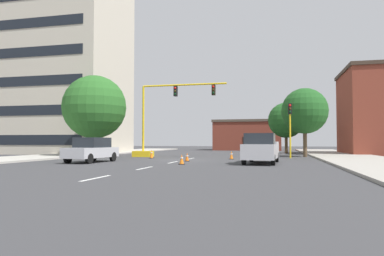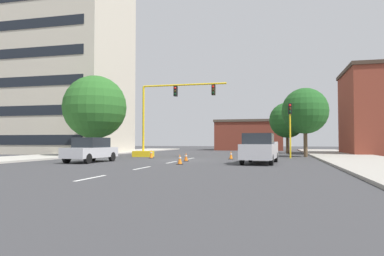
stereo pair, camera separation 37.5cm
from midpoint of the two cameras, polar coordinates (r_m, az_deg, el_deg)
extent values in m
plane|color=#38383A|center=(27.88, -1.76, -5.18)|extent=(160.00, 160.00, 0.00)
cube|color=#B2ADA3|center=(40.54, -17.42, -4.04)|extent=(6.00, 56.00, 0.14)
cube|color=#9E998E|center=(35.50, 23.35, -4.25)|extent=(6.00, 56.00, 0.14)
cube|color=silver|center=(14.83, -15.90, -7.76)|extent=(0.16, 2.40, 0.01)
cube|color=silver|center=(19.80, -8.12, -6.39)|extent=(0.16, 2.40, 0.01)
cube|color=silver|center=(25.00, -3.53, -5.52)|extent=(0.16, 2.40, 0.01)
cube|color=silver|center=(30.30, -0.54, -4.94)|extent=(0.16, 2.40, 0.01)
cube|color=beige|center=(47.99, -19.93, 9.88)|extent=(13.89, 11.14, 22.75)
cube|color=black|center=(42.38, -24.23, -1.76)|extent=(11.39, 0.06, 1.10)
cube|color=black|center=(42.52, -24.16, 2.62)|extent=(11.39, 0.06, 1.10)
cube|color=black|center=(42.90, -24.09, 6.95)|extent=(11.39, 0.06, 1.10)
cube|color=black|center=(43.52, -24.02, 11.18)|extent=(11.39, 0.06, 1.10)
cube|color=black|center=(44.37, -23.96, 15.27)|extent=(11.39, 0.06, 1.10)
cube|color=brown|center=(60.93, 8.82, -1.35)|extent=(10.85, 8.20, 4.60)
cube|color=#4C4238|center=(61.01, 8.81, 1.00)|extent=(11.15, 8.50, 0.40)
cube|color=black|center=(56.81, 8.52, -2.51)|extent=(1.10, 0.06, 2.20)
cube|color=yellow|center=(34.18, -8.18, -4.14)|extent=(1.80, 1.20, 0.55)
cylinder|color=yellow|center=(34.22, -8.15, 1.51)|extent=(0.20, 0.20, 6.20)
cylinder|color=yellow|center=(33.33, -1.64, 6.95)|extent=(8.02, 0.16, 0.16)
cube|color=black|center=(33.46, -2.97, 5.92)|extent=(0.32, 0.36, 0.95)
sphere|color=red|center=(33.32, -3.06, 6.44)|extent=(0.20, 0.20, 0.20)
sphere|color=#38280A|center=(33.28, -3.06, 5.96)|extent=(0.20, 0.20, 0.20)
sphere|color=black|center=(33.24, -3.07, 5.48)|extent=(0.20, 0.20, 0.20)
cube|color=black|center=(32.65, 3.16, 6.12)|extent=(0.32, 0.36, 0.95)
sphere|color=red|center=(32.51, 3.10, 6.65)|extent=(0.20, 0.20, 0.20)
sphere|color=#38280A|center=(32.47, 3.10, 6.16)|extent=(0.20, 0.20, 0.20)
sphere|color=black|center=(32.43, 3.10, 5.67)|extent=(0.20, 0.20, 0.20)
cylinder|color=yellow|center=(32.04, 15.18, -0.42)|extent=(0.14, 0.14, 4.80)
cube|color=black|center=(32.15, 15.15, 3.01)|extent=(0.32, 0.36, 0.95)
sphere|color=red|center=(31.99, 15.16, 3.53)|extent=(0.20, 0.20, 0.20)
sphere|color=#38280A|center=(31.96, 15.16, 3.03)|extent=(0.20, 0.20, 0.20)
sphere|color=black|center=(31.94, 15.17, 2.53)|extent=(0.20, 0.20, 0.20)
cylinder|color=brown|center=(34.77, -15.76, -2.45)|extent=(0.36, 0.36, 2.49)
sphere|color=#286023|center=(34.93, -15.70, 3.28)|extent=(5.98, 5.98, 5.98)
cylinder|color=#4C3823|center=(45.37, 14.69, -2.40)|extent=(0.36, 0.36, 2.45)
sphere|color=#1E511E|center=(45.45, 14.65, 1.22)|extent=(4.39, 4.39, 4.39)
cylinder|color=brown|center=(35.19, 17.43, -2.23)|extent=(0.36, 0.36, 2.73)
sphere|color=#1E511E|center=(35.31, 17.38, 2.64)|extent=(4.35, 4.35, 4.35)
cube|color=#BCBCC1|center=(24.12, 10.66, -3.68)|extent=(2.35, 5.52, 0.95)
cube|color=#1E2328|center=(23.22, 10.41, -1.71)|extent=(1.95, 1.92, 0.70)
cube|color=#BCBCC1|center=(25.30, 10.94, -2.35)|extent=(2.18, 2.93, 0.16)
cylinder|color=black|center=(22.23, 12.47, -5.03)|extent=(0.26, 0.69, 0.68)
cylinder|color=black|center=(22.44, 7.87, -5.03)|extent=(0.26, 0.69, 0.68)
cylinder|color=black|center=(25.89, 13.09, -4.61)|extent=(0.26, 0.69, 0.68)
cylinder|color=black|center=(26.07, 9.13, -4.62)|extent=(0.26, 0.69, 0.68)
cube|color=#B7B7BC|center=(25.96, -16.26, -3.80)|extent=(2.15, 4.62, 0.70)
cube|color=#1E2328|center=(26.03, -16.12, -2.26)|extent=(1.85, 2.41, 0.70)
cylinder|color=black|center=(27.71, -15.96, -4.42)|extent=(0.27, 0.69, 0.68)
cylinder|color=black|center=(26.85, -12.99, -4.52)|extent=(0.27, 0.69, 0.68)
cylinder|color=black|center=(25.20, -19.76, -4.61)|extent=(0.27, 0.69, 0.68)
cylinder|color=black|center=(24.25, -16.62, -4.75)|extent=(0.27, 0.69, 0.68)
cube|color=black|center=(22.67, -2.14, -5.83)|extent=(0.36, 0.36, 0.04)
cone|color=orange|center=(22.65, -2.14, -5.00)|extent=(0.28, 0.28, 0.62)
cylinder|color=white|center=(22.65, -2.14, -4.81)|extent=(0.19, 0.19, 0.08)
cube|color=black|center=(29.43, 6.00, -4.98)|extent=(0.36, 0.36, 0.04)
cone|color=orange|center=(29.41, 5.99, -4.32)|extent=(0.28, 0.28, 0.64)
cylinder|color=white|center=(29.41, 5.99, -4.17)|extent=(0.19, 0.19, 0.08)
cube|color=black|center=(31.04, -6.89, -4.83)|extent=(0.36, 0.36, 0.04)
cone|color=orange|center=(31.03, -6.89, -4.12)|extent=(0.28, 0.28, 0.73)
cylinder|color=white|center=(31.02, -6.89, -3.95)|extent=(0.19, 0.19, 0.08)
cube|color=black|center=(26.25, -1.21, -5.33)|extent=(0.36, 0.36, 0.04)
cone|color=orange|center=(26.24, -1.21, -4.65)|extent=(0.28, 0.28, 0.59)
cylinder|color=white|center=(26.23, -1.21, -4.49)|extent=(0.19, 0.19, 0.08)
camera|label=1|loc=(0.19, -90.32, 0.01)|focal=33.16mm
camera|label=2|loc=(0.19, 89.68, -0.01)|focal=33.16mm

